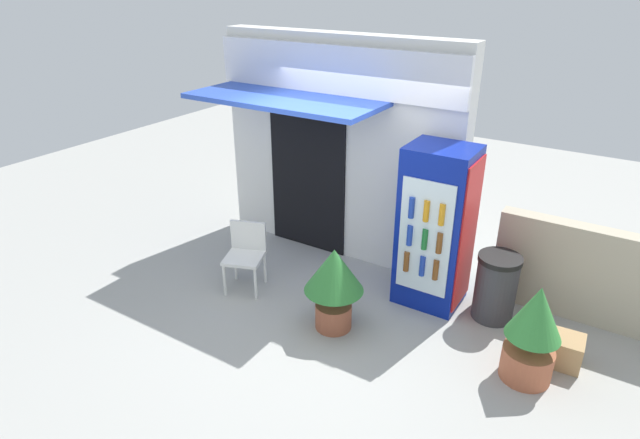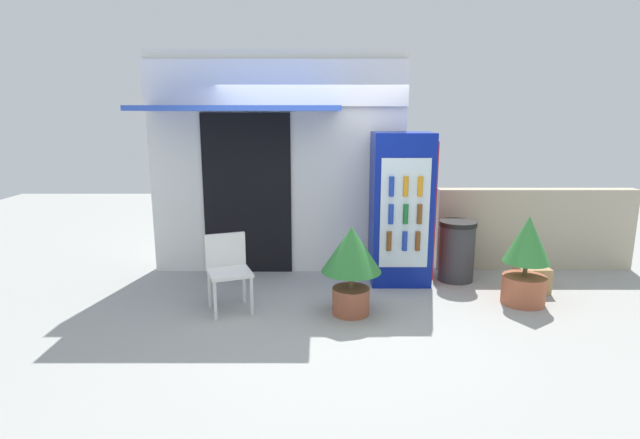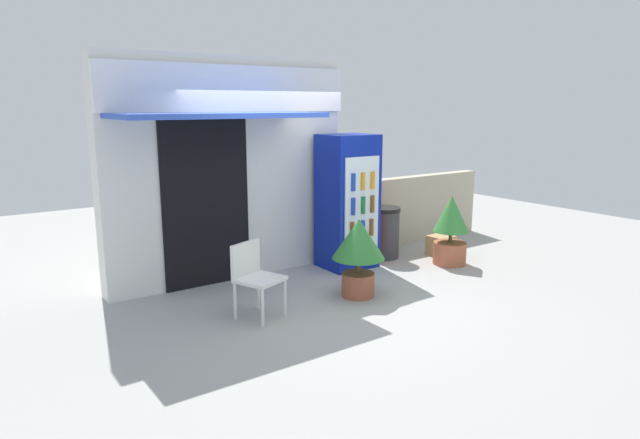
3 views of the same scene
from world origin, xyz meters
TOP-DOWN VIEW (x-y plane):
  - ground at (0.00, 0.00)m, footprint 16.00×16.00m
  - storefront_building at (-0.52, 1.37)m, footprint 3.40×1.32m
  - drink_cooler at (1.10, 0.86)m, footprint 0.76×0.69m
  - plastic_chair at (-0.95, -0.07)m, footprint 0.58×0.57m
  - potted_plant_near_shop at (0.41, -0.23)m, footprint 0.65×0.65m
  - potted_plant_curbside at (2.41, 0.07)m, footprint 0.52×0.52m
  - trash_bin at (1.85, 0.90)m, footprint 0.48×0.48m
  - stone_boundary_wall at (3.06, 1.42)m, footprint 2.73×0.21m
  - cardboard_box at (2.68, 0.49)m, footprint 0.38×0.35m

SIDE VIEW (x-z plane):
  - ground at x=0.00m, z-range 0.00..0.00m
  - cardboard_box at x=2.68m, z-range 0.00..0.31m
  - trash_bin at x=1.85m, z-range 0.00..0.79m
  - plastic_chair at x=-0.95m, z-range 0.08..0.91m
  - potted_plant_curbside at x=2.41m, z-range 0.04..1.06m
  - stone_boundary_wall at x=3.06m, z-range 0.00..1.13m
  - potted_plant_near_shop at x=0.41m, z-range 0.13..1.11m
  - drink_cooler at x=1.10m, z-range 0.00..1.92m
  - storefront_building at x=-0.52m, z-range 0.07..3.01m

